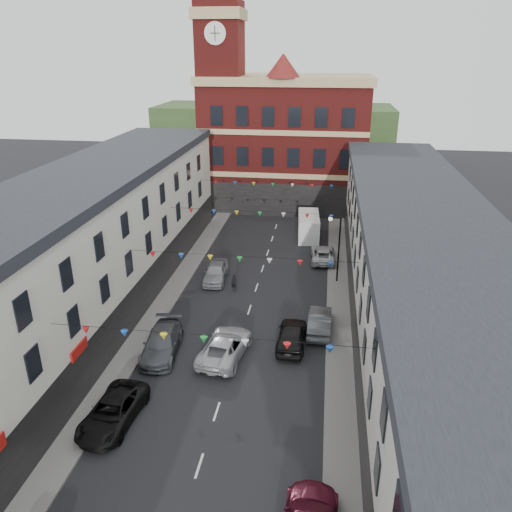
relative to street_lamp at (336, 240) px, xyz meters
The scene contains 18 objects.
ground 15.94m from the street_lamp, 115.07° to the right, with size 160.00×160.00×0.00m, color black.
pavement_left 18.43m from the street_lamp, 138.26° to the right, with size 1.80×64.00×0.15m, color #605E5B.
pavement_right 12.60m from the street_lamp, 88.33° to the right, with size 1.80×64.00×0.15m, color #605E5B.
terrace_left 22.52m from the street_lamp, 144.66° to the right, with size 8.40×56.00×10.70m.
terrace_right 14.04m from the street_lamp, 68.09° to the right, with size 8.40×56.00×9.70m.
civic_building 25.18m from the street_lamp, 105.30° to the left, with size 20.60×13.30×18.50m.
clock_tower 27.57m from the street_lamp, 123.79° to the left, with size 5.60×5.60×30.00m.
distant_hill 49.16m from the street_lamp, 102.40° to the left, with size 40.00×14.00×10.00m, color #2E4821.
street_lamp is the anchor object (origin of this frame).
car_left_c 23.18m from the street_lamp, 121.24° to the right, with size 2.38×5.16×1.43m, color black.
car_left_d 17.38m from the street_lamp, 131.83° to the right, with size 2.21×5.43×1.58m, color #44474C.
car_left_e 10.80m from the street_lamp, behind, with size 1.88×4.68×1.59m, color gray.
car_right_d 11.42m from the street_lamp, 105.27° to the right, with size 1.92×4.77×1.62m, color black.
car_right_e 9.03m from the street_lamp, 97.13° to the right, with size 1.61×4.62×1.52m, color #4C5054.
car_right_f 5.80m from the street_lamp, 102.59° to the left, with size 2.22×4.82×1.34m, color #BBBEC1.
moving_car 14.75m from the street_lamp, 119.74° to the right, with size 2.57×5.58×1.55m, color #B4B6BB.
white_van 11.79m from the street_lamp, 103.85° to the left, with size 2.16×5.61×2.48m, color white.
pedestrian 9.36m from the street_lamp, 160.71° to the right, with size 0.55×0.36×1.51m, color black.
Camera 1 is at (5.39, -26.02, 18.86)m, focal length 35.00 mm.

